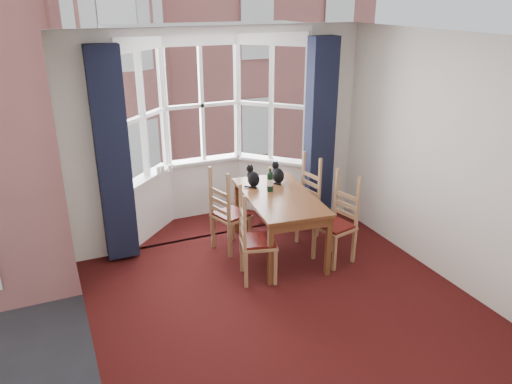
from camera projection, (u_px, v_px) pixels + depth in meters
floor at (297, 319)px, 5.19m from camera, size 4.50×4.50×0.00m
ceiling at (308, 40)px, 4.16m from camera, size 4.50×4.50×0.00m
wall_left at (79, 233)px, 3.93m from camera, size 0.00×4.50×4.50m
wall_right at (463, 167)px, 5.43m from camera, size 0.00×4.50×4.50m
wall_near at (497, 334)px, 2.76m from camera, size 4.00×0.00×4.00m
wall_back_pier_left at (91, 151)px, 5.97m from camera, size 0.70×0.12×2.80m
wall_back_pier_right at (327, 124)px, 7.21m from camera, size 0.70×0.12×2.80m
bay_window at (208, 128)px, 7.02m from camera, size 2.76×0.94×2.80m
curtain_left at (113, 157)px, 5.92m from camera, size 0.38×0.22×2.60m
curtain_right at (320, 132)px, 6.99m from camera, size 0.38×0.22×2.60m
dining_table at (279, 202)px, 6.31m from camera, size 0.99×1.62×0.80m
chair_left_near at (250, 243)px, 5.77m from camera, size 0.49×0.51×0.92m
chair_left_far at (226, 217)px, 6.43m from camera, size 0.51×0.52×0.92m
chair_right_near at (340, 225)px, 6.23m from camera, size 0.49×0.50×0.92m
chair_right_far at (305, 202)px, 6.91m from camera, size 0.46×0.47×0.92m
cat_left at (253, 178)px, 6.53m from camera, size 0.21×0.25×0.30m
cat_right at (278, 174)px, 6.66m from camera, size 0.17×0.23×0.30m
wine_bottle at (270, 181)px, 6.35m from camera, size 0.08×0.08×0.32m
candle_tall at (158, 170)px, 6.77m from camera, size 0.06×0.06×0.11m
candle_short at (162, 169)px, 6.82m from camera, size 0.06×0.06×0.11m
candle_extra at (170, 168)px, 6.88m from camera, size 0.05×0.05×0.10m
street at (76, 135)px, 34.83m from camera, size 80.00×80.00×0.00m
tenement_building at (99, 45)px, 16.52m from camera, size 18.40×7.80×15.20m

